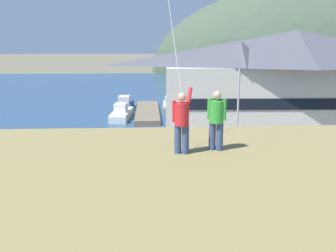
% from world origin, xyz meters
% --- Properties ---
extents(ground_plane, '(600.00, 600.00, 0.00)m').
position_xyz_m(ground_plane, '(0.00, 0.00, 0.00)').
color(ground_plane, '#66604C').
extents(parking_lot_pad, '(40.00, 20.00, 0.10)m').
position_xyz_m(parking_lot_pad, '(0.00, 5.00, 0.05)').
color(parking_lot_pad, slate).
rests_on(parking_lot_pad, ground).
extents(bay_water, '(360.00, 84.00, 0.03)m').
position_xyz_m(bay_water, '(0.00, 60.00, 0.01)').
color(bay_water, navy).
rests_on(bay_water, ground).
extents(far_hill_west_ridge, '(102.00, 72.50, 57.10)m').
position_xyz_m(far_hill_west_ridge, '(49.60, 109.80, 0.00)').
color(far_hill_west_ridge, '#42513D').
rests_on(far_hill_west_ridge, ground).
extents(harbor_lodge, '(29.12, 10.08, 11.23)m').
position_xyz_m(harbor_lodge, '(12.65, 20.06, 5.92)').
color(harbor_lodge, beige).
rests_on(harbor_lodge, ground).
extents(wharf_dock, '(3.20, 15.32, 0.70)m').
position_xyz_m(wharf_dock, '(-3.01, 32.82, 0.35)').
color(wharf_dock, '#70604C').
rests_on(wharf_dock, ground).
extents(moored_boat_wharfside, '(2.91, 7.12, 2.16)m').
position_xyz_m(moored_boat_wharfside, '(-6.46, 30.00, 0.72)').
color(moored_boat_wharfside, silver).
rests_on(moored_boat_wharfside, ground).
extents(moored_boat_outer_mooring, '(2.60, 6.96, 2.16)m').
position_xyz_m(moored_boat_outer_mooring, '(0.42, 35.77, 0.72)').
color(moored_boat_outer_mooring, '#A8A399').
rests_on(moored_boat_outer_mooring, ground).
extents(moored_boat_inner_slip, '(2.50, 7.27, 2.16)m').
position_xyz_m(moored_boat_inner_slip, '(-6.51, 36.68, 0.72)').
color(moored_boat_inner_slip, navy).
rests_on(moored_boat_inner_slip, ground).
extents(parked_car_front_row_end, '(4.20, 2.06, 1.82)m').
position_xyz_m(parked_car_front_row_end, '(-2.82, 6.54, 1.06)').
color(parked_car_front_row_end, '#B28923').
rests_on(parked_car_front_row_end, parking_lot_pad).
extents(parked_car_mid_row_center, '(4.33, 2.32, 1.82)m').
position_xyz_m(parked_car_mid_row_center, '(6.85, 7.13, 1.06)').
color(parked_car_mid_row_center, silver).
rests_on(parked_car_mid_row_center, parking_lot_pad).
extents(parked_car_front_row_silver, '(4.22, 2.10, 1.82)m').
position_xyz_m(parked_car_front_row_silver, '(0.25, -0.22, 1.06)').
color(parked_car_front_row_silver, silver).
rests_on(parked_car_front_row_silver, parking_lot_pad).
extents(parked_car_mid_row_near, '(4.33, 2.32, 1.82)m').
position_xyz_m(parked_car_mid_row_near, '(-7.64, -0.19, 1.06)').
color(parked_car_mid_row_near, '#236633').
rests_on(parked_car_mid_row_near, parking_lot_pad).
extents(parking_light_pole, '(0.24, 0.78, 7.95)m').
position_xyz_m(parking_light_pole, '(4.33, 10.55, 4.63)').
color(parking_light_pole, '#ADADB2').
rests_on(parking_light_pole, parking_lot_pad).
extents(person_kite_flyer, '(0.61, 0.61, 1.86)m').
position_xyz_m(person_kite_flyer, '(-1.88, -7.81, 7.89)').
color(person_kite_flyer, '#384770').
rests_on(person_kite_flyer, grassy_hill_foreground).
extents(person_companion, '(0.52, 0.40, 1.74)m').
position_xyz_m(person_companion, '(-0.85, -7.54, 7.87)').
color(person_companion, '#384770').
rests_on(person_companion, grassy_hill_foreground).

